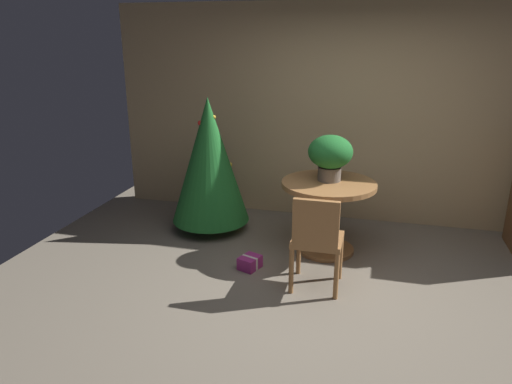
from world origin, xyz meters
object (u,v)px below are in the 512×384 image
(wooden_chair_near, at_px, (317,238))
(holiday_tree, at_px, (209,160))
(flower_vase, at_px, (330,154))
(round_dining_table, at_px, (328,207))
(gift_box_purple, at_px, (250,263))

(wooden_chair_near, distance_m, holiday_tree, 1.81)
(flower_vase, distance_m, holiday_tree, 1.42)
(holiday_tree, bearing_deg, round_dining_table, -10.50)
(wooden_chair_near, bearing_deg, flower_vase, 90.34)
(round_dining_table, relative_size, gift_box_purple, 3.80)
(round_dining_table, bearing_deg, wooden_chair_near, -90.00)
(flower_vase, bearing_deg, holiday_tree, 171.78)
(wooden_chair_near, height_order, holiday_tree, holiday_tree)
(holiday_tree, relative_size, gift_box_purple, 6.11)
(holiday_tree, bearing_deg, gift_box_purple, -50.14)
(wooden_chair_near, bearing_deg, holiday_tree, 141.76)
(round_dining_table, distance_m, flower_vase, 0.55)
(wooden_chair_near, relative_size, holiday_tree, 0.57)
(wooden_chair_near, bearing_deg, gift_box_purple, 160.38)
(flower_vase, bearing_deg, gift_box_purple, -135.75)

